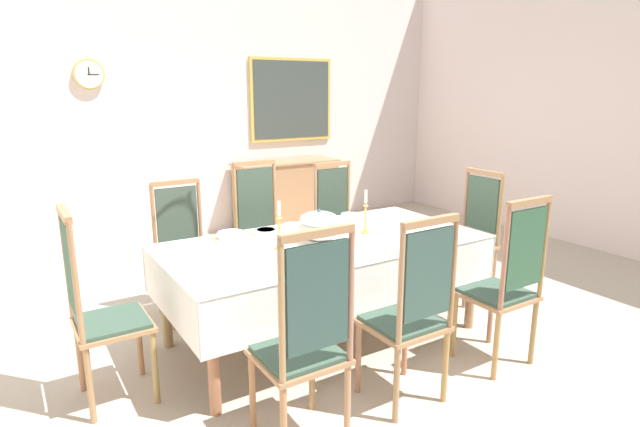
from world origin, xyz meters
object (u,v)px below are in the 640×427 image
(chair_north_a, at_px, (184,247))
(spoon_secondary, at_px, (214,239))
(dining_table, at_px, (324,250))
(chair_head_west, at_px, (98,308))
(bowl_far_right, at_px, (293,226))
(spoon_primary, at_px, (251,234))
(chair_south_a, at_px, (305,339))
(chair_north_c, at_px, (339,221))
(chair_south_b, at_px, (411,311))
(bowl_near_right, at_px, (231,234))
(candlestick_east, at_px, (365,216))
(bowl_far_left, at_px, (350,215))
(chair_head_east, at_px, (471,233))
(soup_tureen, at_px, (319,226))
(framed_painting, at_px, (292,100))
(sideboard, at_px, (287,194))
(chair_south_c, at_px, (506,282))
(candlestick_west, at_px, (279,230))
(bowl_near_left, at_px, (266,231))
(chair_north_b, at_px, (262,230))
(mounted_clock, at_px, (89,74))

(chair_north_a, height_order, spoon_secondary, chair_north_a)
(dining_table, xyz_separation_m, chair_head_west, (-1.57, 0.00, -0.08))
(bowl_far_right, xyz_separation_m, spoon_primary, (-0.36, 0.01, -0.01))
(chair_south_a, relative_size, chair_north_c, 1.06)
(chair_north_c, relative_size, spoon_secondary, 6.55)
(chair_south_b, height_order, bowl_near_right, chair_south_b)
(chair_south_a, xyz_separation_m, bowl_far_right, (0.72, 1.42, 0.17))
(dining_table, height_order, candlestick_east, candlestick_east)
(chair_head_west, bearing_deg, bowl_far_left, 102.40)
(chair_head_east, bearing_deg, soup_tureen, 90.00)
(dining_table, distance_m, candlestick_east, 0.43)
(chair_south_a, xyz_separation_m, chair_north_a, (-0.00, 1.97, -0.03))
(chair_south_a, height_order, candlestick_east, chair_south_a)
(bowl_far_left, height_order, spoon_secondary, bowl_far_left)
(framed_painting, bearing_deg, bowl_near_right, -126.69)
(chair_head_east, xyz_separation_m, bowl_near_right, (-2.12, 0.43, 0.21))
(chair_north_a, distance_m, sideboard, 2.90)
(chair_north_a, relative_size, spoon_secondary, 6.36)
(dining_table, bearing_deg, chair_south_c, -51.01)
(chair_north_c, distance_m, bowl_near_right, 1.48)
(chair_south_c, height_order, candlestick_east, chair_south_c)
(candlestick_east, xyz_separation_m, bowl_far_left, (0.19, 0.47, -0.11))
(chair_north_a, relative_size, chair_north_c, 0.97)
(dining_table, xyz_separation_m, candlestick_east, (0.37, 0.00, 0.21))
(bowl_far_left, bearing_deg, chair_south_c, -80.63)
(dining_table, height_order, chair_north_c, chair_north_c)
(framed_painting, bearing_deg, candlestick_east, -109.92)
(chair_head_west, relative_size, sideboard, 0.84)
(chair_north_c, relative_size, candlestick_west, 3.40)
(dining_table, relative_size, candlestick_west, 6.84)
(sideboard, bearing_deg, bowl_near_left, 58.54)
(bowl_far_right, bearing_deg, sideboard, 62.48)
(bowl_near_left, bearing_deg, candlestick_east, -32.40)
(framed_painting, bearing_deg, soup_tureen, -116.15)
(chair_south_c, bearing_deg, chair_head_east, 52.19)
(bowl_near_right, bearing_deg, chair_north_b, 47.00)
(mounted_clock, bearing_deg, bowl_near_left, -75.79)
(soup_tureen, height_order, spoon_primary, soup_tureen)
(chair_north_a, distance_m, chair_head_west, 1.28)
(chair_south_a, xyz_separation_m, bowl_near_right, (0.20, 1.42, 0.18))
(dining_table, bearing_deg, chair_north_c, 50.96)
(chair_north_b, height_order, framed_painting, framed_painting)
(dining_table, xyz_separation_m, bowl_far_right, (-0.03, 0.43, 0.10))
(chair_south_c, xyz_separation_m, soup_tureen, (-0.85, 0.99, 0.28))
(chair_north_b, distance_m, bowl_near_right, 0.78)
(chair_north_c, bearing_deg, chair_south_c, 90.00)
(dining_table, bearing_deg, bowl_far_left, 39.93)
(chair_north_b, xyz_separation_m, framed_painting, (1.59, 2.27, 1.09))
(chair_south_a, height_order, soup_tureen, chair_south_a)
(chair_north_a, height_order, chair_head_west, chair_head_west)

